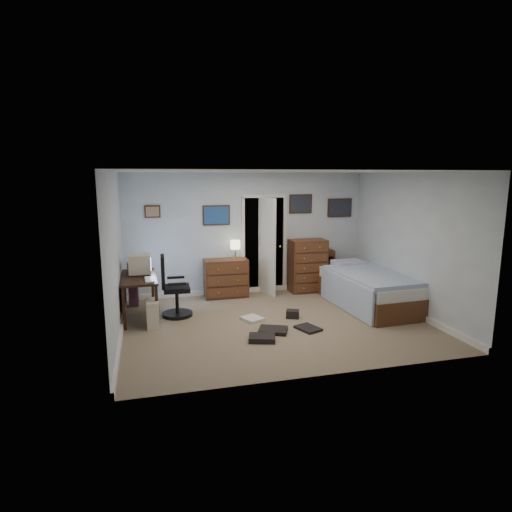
{
  "coord_description": "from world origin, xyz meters",
  "views": [
    {
      "loc": [
        -2.04,
        -6.56,
        2.43
      ],
      "look_at": [
        -0.26,
        0.3,
        1.1
      ],
      "focal_mm": 30.0,
      "sensor_mm": 36.0,
      "label": 1
    }
  ],
  "objects": [
    {
      "name": "pc_tower",
      "position": [
        -2.0,
        0.34,
        0.22
      ],
      "size": [
        0.21,
        0.42,
        0.44
      ],
      "rotation": [
        0.0,
        0.0,
        0.03
      ],
      "color": "beige",
      "rests_on": "floor"
    },
    {
      "name": "floor_clutter",
      "position": [
        -0.1,
        -0.31,
        0.04
      ],
      "size": [
        1.28,
        1.34,
        0.14
      ],
      "rotation": [
        0.0,
        0.0,
        -0.33
      ],
      "color": "black",
      "rests_on": "floor"
    },
    {
      "name": "low_dresser",
      "position": [
        -0.51,
        1.77,
        0.39
      ],
      "size": [
        0.87,
        0.44,
        0.78
      ],
      "primitive_type": "cube",
      "rotation": [
        0.0,
        0.0,
        -0.01
      ],
      "color": "brown",
      "rests_on": "floor"
    },
    {
      "name": "tall_dresser",
      "position": [
        1.24,
        1.75,
        0.56
      ],
      "size": [
        0.76,
        0.45,
        1.11
      ],
      "primitive_type": "cube",
      "rotation": [
        0.0,
        0.0,
        0.01
      ],
      "color": "brown",
      "rests_on": "floor"
    },
    {
      "name": "floor",
      "position": [
        0.0,
        0.0,
        -0.01
      ],
      "size": [
        5.0,
        4.0,
        0.02
      ],
      "primitive_type": "cube",
      "color": "gray",
      "rests_on": "ground"
    },
    {
      "name": "media_stack",
      "position": [
        -2.32,
        1.57,
        0.42
      ],
      "size": [
        0.18,
        0.18,
        0.85
      ],
      "primitive_type": "cube",
      "rotation": [
        0.0,
        0.0,
        -0.05
      ],
      "color": "maroon",
      "rests_on": "floor"
    },
    {
      "name": "headboard_bookcase",
      "position": [
        1.41,
        1.86,
        0.45
      ],
      "size": [
        0.96,
        0.28,
        0.85
      ],
      "rotation": [
        0.0,
        0.0,
        -0.04
      ],
      "color": "brown",
      "rests_on": "floor"
    },
    {
      "name": "bed",
      "position": [
        1.98,
        0.46,
        0.34
      ],
      "size": [
        1.28,
        2.25,
        0.72
      ],
      "rotation": [
        0.0,
        0.0,
        0.05
      ],
      "color": "brown",
      "rests_on": "floor"
    },
    {
      "name": "office_chair",
      "position": [
        -1.63,
        0.78,
        0.42
      ],
      "size": [
        0.54,
        0.55,
        1.09
      ],
      "rotation": [
        0.0,
        0.0,
        -0.03
      ],
      "color": "black",
      "rests_on": "floor"
    },
    {
      "name": "doorway",
      "position": [
        0.35,
        2.27,
        1.0
      ],
      "size": [
        0.96,
        1.12,
        2.05
      ],
      "color": "black",
      "rests_on": "floor"
    },
    {
      "name": "crt_monitor",
      "position": [
        -2.18,
        1.04,
        0.91
      ],
      "size": [
        0.39,
        0.36,
        0.35
      ],
      "rotation": [
        0.0,
        0.0,
        0.03
      ],
      "color": "beige",
      "rests_on": "computer_desk"
    },
    {
      "name": "keyboard",
      "position": [
        -2.02,
        0.54,
        0.74
      ],
      "size": [
        0.16,
        0.39,
        0.02
      ],
      "primitive_type": "cube",
      "rotation": [
        0.0,
        0.0,
        0.03
      ],
      "color": "beige",
      "rests_on": "computer_desk"
    },
    {
      "name": "wall_posters",
      "position": [
        0.57,
        1.98,
        1.75
      ],
      "size": [
        4.38,
        0.04,
        0.6
      ],
      "color": "#331E11",
      "rests_on": "floor"
    },
    {
      "name": "computer_desk",
      "position": [
        -2.29,
        0.89,
        0.56
      ],
      "size": [
        0.63,
        1.29,
        0.73
      ],
      "rotation": [
        0.0,
        0.0,
        0.03
      ],
      "color": "black",
      "rests_on": "floor"
    },
    {
      "name": "table_lamp",
      "position": [
        -0.31,
        1.77,
        1.05
      ],
      "size": [
        0.19,
        0.19,
        0.38
      ],
      "rotation": [
        0.0,
        0.0,
        -0.01
      ],
      "color": "gold",
      "rests_on": "low_dresser"
    }
  ]
}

